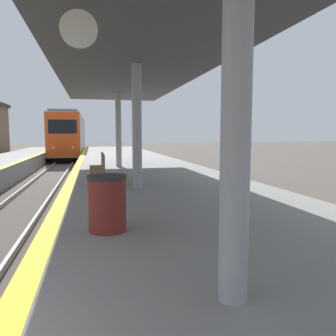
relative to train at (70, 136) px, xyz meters
name	(u,v)px	position (x,y,z in m)	size (l,w,h in m)	color
train	(70,136)	(0.00, 0.00, 0.00)	(2.85, 18.03, 4.66)	black
station_canopy	(136,63)	(3.58, -28.47, 2.09)	(4.59, 19.27, 3.63)	#99999E
trash_bin	(107,203)	(2.57, -32.44, -0.93)	(0.62, 0.62, 0.88)	maroon
bench	(99,167)	(2.55, -27.18, -0.88)	(0.44, 1.80, 0.92)	brown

